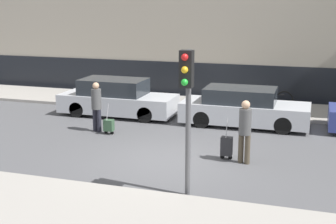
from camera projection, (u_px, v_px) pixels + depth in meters
The scene contains 11 objects.
ground_plane at pixel (167, 160), 13.26m from camera, with size 80.00×80.00×0.00m, color #4C4C4F.
sidewalk_near at pixel (113, 213), 9.77m from camera, with size 28.00×2.50×0.12m.
sidewalk_far at pixel (218, 107), 19.74m from camera, with size 28.00×3.00×0.12m.
parked_car_0 at pixel (117, 99), 18.35m from camera, with size 4.55×1.72×1.45m.
parked_car_1 at pixel (244, 108), 16.83m from camera, with size 4.54×1.73×1.38m.
pedestrian_left at pixel (96, 104), 15.93m from camera, with size 0.34×0.34×1.72m.
trolley_left at pixel (109, 125), 15.77m from camera, with size 0.34×0.29×1.04m.
pedestrian_right at pixel (245, 128), 12.76m from camera, with size 0.34×0.34×1.78m.
trolley_right at pixel (227, 146), 13.22m from camera, with size 0.34×0.29×1.20m.
traffic_light at pixel (187, 94), 10.16m from camera, with size 0.28×0.47×3.37m.
parked_bicycle at pixel (271, 99), 19.25m from camera, with size 1.77×0.06×0.96m.
Camera 1 is at (3.84, -12.00, 4.35)m, focal length 50.00 mm.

